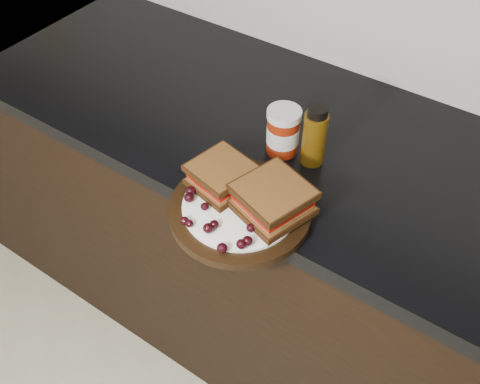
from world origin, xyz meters
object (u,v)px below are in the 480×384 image
object	(u,v)px
plate	(240,210)
sandwich_left	(222,175)
condiment_jar	(283,131)
oil_bottle	(315,135)

from	to	relation	value
plate	sandwich_left	distance (m)	0.08
sandwich_left	condiment_jar	size ratio (longest dim) A/B	1.03
plate	sandwich_left	world-z (taller)	sandwich_left
plate	oil_bottle	world-z (taller)	oil_bottle
plate	condiment_jar	distance (m)	0.21
plate	condiment_jar	world-z (taller)	condiment_jar
condiment_jar	oil_bottle	bearing A→B (deg)	6.10
plate	sandwich_left	xyz separation A→B (m)	(-0.06, 0.03, 0.04)
oil_bottle	condiment_jar	bearing A→B (deg)	-173.90
plate	oil_bottle	size ratio (longest dim) A/B	1.97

